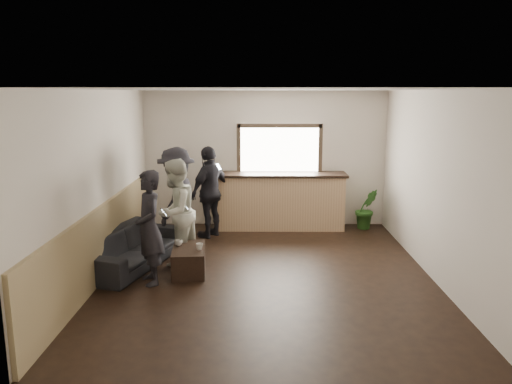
{
  "coord_description": "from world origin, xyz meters",
  "views": [
    {
      "loc": [
        -0.09,
        -7.31,
        2.76
      ],
      "look_at": [
        -0.16,
        0.4,
        1.22
      ],
      "focal_mm": 35.0,
      "sensor_mm": 36.0,
      "label": 1
    }
  ],
  "objects_px": {
    "bar_counter": "(279,197)",
    "person_d": "(210,192)",
    "sofa": "(133,247)",
    "person_c": "(177,199)",
    "person_a": "(149,228)",
    "coffee_table": "(189,260)",
    "potted_plant": "(366,209)",
    "cup_b": "(199,247)",
    "person_b": "(175,212)",
    "cup_a": "(179,243)"
  },
  "relations": [
    {
      "from": "coffee_table",
      "to": "person_c",
      "type": "xyz_separation_m",
      "value": [
        -0.36,
        1.15,
        0.72
      ]
    },
    {
      "from": "sofa",
      "to": "person_b",
      "type": "height_order",
      "value": "person_b"
    },
    {
      "from": "potted_plant",
      "to": "person_a",
      "type": "height_order",
      "value": "person_a"
    },
    {
      "from": "sofa",
      "to": "cup_a",
      "type": "height_order",
      "value": "sofa"
    },
    {
      "from": "coffee_table",
      "to": "person_c",
      "type": "height_order",
      "value": "person_c"
    },
    {
      "from": "sofa",
      "to": "person_c",
      "type": "relative_size",
      "value": 1.15
    },
    {
      "from": "coffee_table",
      "to": "person_c",
      "type": "bearing_deg",
      "value": 107.28
    },
    {
      "from": "bar_counter",
      "to": "person_d",
      "type": "distance_m",
      "value": 1.52
    },
    {
      "from": "cup_b",
      "to": "potted_plant",
      "type": "bearing_deg",
      "value": 40.59
    },
    {
      "from": "cup_a",
      "to": "person_a",
      "type": "xyz_separation_m",
      "value": [
        -0.32,
        -0.56,
        0.4
      ]
    },
    {
      "from": "cup_a",
      "to": "person_d",
      "type": "xyz_separation_m",
      "value": [
        0.32,
        1.86,
        0.44
      ]
    },
    {
      "from": "cup_a",
      "to": "cup_b",
      "type": "xyz_separation_m",
      "value": [
        0.35,
        -0.21,
        0.0
      ]
    },
    {
      "from": "cup_b",
      "to": "potted_plant",
      "type": "height_order",
      "value": "potted_plant"
    },
    {
      "from": "person_a",
      "to": "person_b",
      "type": "height_order",
      "value": "person_b"
    },
    {
      "from": "sofa",
      "to": "coffee_table",
      "type": "bearing_deg",
      "value": -90.33
    },
    {
      "from": "sofa",
      "to": "person_d",
      "type": "xyz_separation_m",
      "value": [
        1.09,
        1.69,
        0.58
      ]
    },
    {
      "from": "bar_counter",
      "to": "cup_b",
      "type": "height_order",
      "value": "bar_counter"
    },
    {
      "from": "cup_a",
      "to": "cup_b",
      "type": "relative_size",
      "value": 1.09
    },
    {
      "from": "person_b",
      "to": "person_d",
      "type": "bearing_deg",
      "value": -174.37
    },
    {
      "from": "person_b",
      "to": "person_d",
      "type": "xyz_separation_m",
      "value": [
        0.41,
        1.55,
        0.02
      ]
    },
    {
      "from": "person_b",
      "to": "person_d",
      "type": "relative_size",
      "value": 0.98
    },
    {
      "from": "sofa",
      "to": "potted_plant",
      "type": "xyz_separation_m",
      "value": [
        4.23,
        2.27,
        0.11
      ]
    },
    {
      "from": "cup_b",
      "to": "person_b",
      "type": "bearing_deg",
      "value": 130.58
    },
    {
      "from": "cup_b",
      "to": "person_b",
      "type": "relative_size",
      "value": 0.06
    },
    {
      "from": "potted_plant",
      "to": "person_b",
      "type": "xyz_separation_m",
      "value": [
        -3.55,
        -2.14,
        0.44
      ]
    },
    {
      "from": "coffee_table",
      "to": "person_a",
      "type": "xyz_separation_m",
      "value": [
        -0.5,
        -0.45,
        0.64
      ]
    },
    {
      "from": "sofa",
      "to": "cup_a",
      "type": "distance_m",
      "value": 0.8
    },
    {
      "from": "bar_counter",
      "to": "cup_a",
      "type": "distance_m",
      "value": 3.01
    },
    {
      "from": "person_b",
      "to": "cup_b",
      "type": "bearing_deg",
      "value": 61.02
    },
    {
      "from": "bar_counter",
      "to": "person_b",
      "type": "bearing_deg",
      "value": -128.93
    },
    {
      "from": "person_a",
      "to": "person_c",
      "type": "height_order",
      "value": "person_c"
    },
    {
      "from": "cup_a",
      "to": "person_b",
      "type": "xyz_separation_m",
      "value": [
        -0.09,
        0.31,
        0.42
      ]
    },
    {
      "from": "potted_plant",
      "to": "cup_a",
      "type": "bearing_deg",
      "value": -144.71
    },
    {
      "from": "bar_counter",
      "to": "person_a",
      "type": "distance_m",
      "value": 3.66
    },
    {
      "from": "person_a",
      "to": "person_b",
      "type": "xyz_separation_m",
      "value": [
        0.23,
        0.87,
        0.02
      ]
    },
    {
      "from": "cup_a",
      "to": "person_b",
      "type": "distance_m",
      "value": 0.53
    },
    {
      "from": "bar_counter",
      "to": "cup_b",
      "type": "xyz_separation_m",
      "value": [
        -1.32,
        -2.71,
        -0.2
      ]
    },
    {
      "from": "coffee_table",
      "to": "person_d",
      "type": "bearing_deg",
      "value": 85.74
    },
    {
      "from": "potted_plant",
      "to": "person_c",
      "type": "relative_size",
      "value": 0.45
    },
    {
      "from": "person_c",
      "to": "person_d",
      "type": "distance_m",
      "value": 0.96
    },
    {
      "from": "cup_b",
      "to": "bar_counter",
      "type": "bearing_deg",
      "value": 63.95
    },
    {
      "from": "coffee_table",
      "to": "person_a",
      "type": "relative_size",
      "value": 0.53
    },
    {
      "from": "sofa",
      "to": "person_d",
      "type": "height_order",
      "value": "person_d"
    },
    {
      "from": "bar_counter",
      "to": "person_c",
      "type": "distance_m",
      "value": 2.38
    },
    {
      "from": "person_a",
      "to": "person_d",
      "type": "bearing_deg",
      "value": 139.35
    },
    {
      "from": "sofa",
      "to": "person_a",
      "type": "distance_m",
      "value": 1.01
    },
    {
      "from": "coffee_table",
      "to": "sofa",
      "type": "bearing_deg",
      "value": 163.21
    },
    {
      "from": "cup_b",
      "to": "potted_plant",
      "type": "xyz_separation_m",
      "value": [
        3.11,
        2.66,
        -0.03
      ]
    },
    {
      "from": "bar_counter",
      "to": "person_a",
      "type": "height_order",
      "value": "bar_counter"
    },
    {
      "from": "sofa",
      "to": "potted_plant",
      "type": "relative_size",
      "value": 2.52
    }
  ]
}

